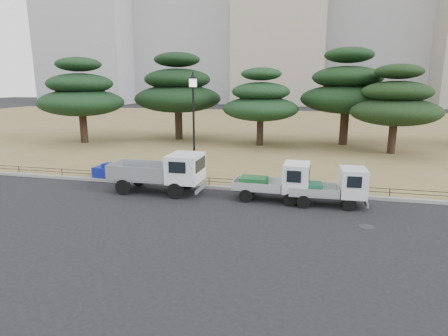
% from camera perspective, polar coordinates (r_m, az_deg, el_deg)
% --- Properties ---
extents(ground, '(220.00, 220.00, 0.00)m').
position_cam_1_polar(ground, '(17.31, -1.55, -5.64)').
color(ground, black).
extents(lawn, '(120.00, 56.00, 0.15)m').
position_cam_1_polar(lawn, '(46.95, 8.19, 6.13)').
color(lawn, olive).
rests_on(lawn, ground).
extents(curb, '(120.00, 0.25, 0.16)m').
position_cam_1_polar(curb, '(19.69, 0.41, -3.08)').
color(curb, gray).
rests_on(curb, ground).
extents(truck_large, '(4.71, 1.91, 2.05)m').
position_cam_1_polar(truck_large, '(19.18, -9.43, -0.42)').
color(truck_large, black).
rests_on(truck_large, ground).
extents(truck_kei_front, '(3.56, 1.63, 1.86)m').
position_cam_1_polar(truck_kei_front, '(17.88, 8.17, -2.06)').
color(truck_kei_front, black).
rests_on(truck_kei_front, ground).
extents(truck_kei_rear, '(3.44, 1.62, 1.76)m').
position_cam_1_polar(truck_kei_rear, '(17.69, 16.32, -2.77)').
color(truck_kei_rear, black).
rests_on(truck_kei_rear, ground).
extents(street_lamp, '(0.52, 0.52, 5.78)m').
position_cam_1_polar(street_lamp, '(19.77, -4.68, 8.67)').
color(street_lamp, black).
rests_on(street_lamp, lawn).
extents(pipe_fence, '(38.00, 0.04, 0.40)m').
position_cam_1_polar(pipe_fence, '(19.74, 0.51, -1.96)').
color(pipe_fence, black).
rests_on(pipe_fence, lawn).
extents(tarp_pile, '(1.35, 1.04, 0.86)m').
position_cam_1_polar(tarp_pile, '(22.66, -17.49, -0.48)').
color(tarp_pile, '#131F99').
rests_on(tarp_pile, lawn).
extents(manhole, '(0.60, 0.60, 0.01)m').
position_cam_1_polar(manhole, '(15.80, 20.90, -8.35)').
color(manhole, '#2D2D30').
rests_on(manhole, ground).
extents(pine_west_far, '(7.46, 7.46, 7.54)m').
position_cam_1_polar(pine_west_far, '(36.21, -20.98, 10.48)').
color(pine_west_far, black).
rests_on(pine_west_far, lawn).
extents(pine_west_near, '(8.10, 8.10, 8.10)m').
position_cam_1_polar(pine_west_near, '(36.22, -7.06, 11.73)').
color(pine_west_near, black).
rests_on(pine_west_near, lawn).
extents(pine_center_left, '(6.49, 6.49, 6.60)m').
position_cam_1_polar(pine_center_left, '(32.54, 5.61, 10.12)').
color(pine_center_left, black).
rests_on(pine_center_left, lawn).
extents(pine_center_right, '(7.78, 7.78, 8.26)m').
position_cam_1_polar(pine_center_right, '(34.34, 18.19, 11.32)').
color(pine_center_right, black).
rests_on(pine_center_right, lawn).
extents(pine_east_near, '(6.64, 6.64, 6.71)m').
position_cam_1_polar(pine_east_near, '(31.30, 24.70, 9.03)').
color(pine_east_near, black).
rests_on(pine_east_near, lawn).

